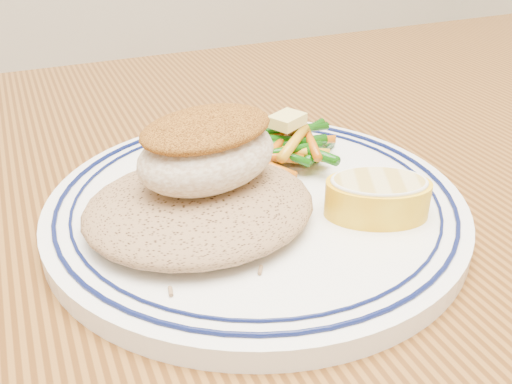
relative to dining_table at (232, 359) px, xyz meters
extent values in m
cube|color=#542E10|center=(0.00, 0.00, 0.08)|extent=(1.50, 0.90, 0.04)
cylinder|color=#542E10|center=(0.68, 0.38, -0.30)|extent=(0.07, 0.07, 0.71)
cylinder|color=white|center=(0.03, 0.03, 0.10)|extent=(0.29, 0.29, 0.01)
torus|color=#0A113F|center=(0.03, 0.03, 0.11)|extent=(0.27, 0.27, 0.00)
torus|color=#0A113F|center=(0.03, 0.03, 0.11)|extent=(0.25, 0.25, 0.00)
ellipsoid|color=olive|center=(-0.01, 0.02, 0.13)|extent=(0.15, 0.13, 0.03)
ellipsoid|color=beige|center=(0.00, 0.03, 0.15)|extent=(0.11, 0.09, 0.04)
ellipsoid|color=#935617|center=(0.00, 0.03, 0.17)|extent=(0.10, 0.08, 0.02)
cylinder|color=#0F4C09|center=(0.08, 0.08, 0.11)|extent=(0.04, 0.05, 0.01)
cylinder|color=orange|center=(0.09, 0.07, 0.12)|extent=(0.04, 0.05, 0.01)
cylinder|color=#B65409|center=(0.05, 0.10, 0.12)|extent=(0.06, 0.01, 0.01)
cylinder|color=#0F4C09|center=(0.10, 0.07, 0.12)|extent=(0.05, 0.05, 0.02)
cylinder|color=#B65409|center=(0.08, 0.10, 0.12)|extent=(0.05, 0.04, 0.01)
cylinder|color=#B65409|center=(0.06, 0.09, 0.12)|extent=(0.05, 0.02, 0.01)
cylinder|color=#B65409|center=(0.06, 0.07, 0.12)|extent=(0.05, 0.03, 0.01)
cylinder|color=orange|center=(0.07, 0.10, 0.12)|extent=(0.05, 0.03, 0.01)
cylinder|color=orange|center=(0.06, 0.10, 0.12)|extent=(0.03, 0.04, 0.01)
cylinder|color=#B65409|center=(0.05, 0.06, 0.12)|extent=(0.03, 0.05, 0.01)
cylinder|color=#B65409|center=(0.09, 0.08, 0.12)|extent=(0.05, 0.03, 0.01)
cylinder|color=orange|center=(0.07, 0.06, 0.13)|extent=(0.05, 0.04, 0.01)
cylinder|color=#0F4C09|center=(0.06, 0.09, 0.12)|extent=(0.05, 0.04, 0.01)
cylinder|color=#0F4C09|center=(0.09, 0.05, 0.13)|extent=(0.02, 0.06, 0.01)
cylinder|color=#0F4C09|center=(0.08, 0.07, 0.13)|extent=(0.06, 0.01, 0.01)
cylinder|color=#B65409|center=(0.06, 0.06, 0.13)|extent=(0.05, 0.02, 0.01)
cylinder|color=#0F4C09|center=(0.06, 0.06, 0.13)|extent=(0.04, 0.05, 0.01)
cylinder|color=#0F4C09|center=(0.09, 0.08, 0.13)|extent=(0.05, 0.02, 0.01)
cylinder|color=#0F4C09|center=(0.07, 0.06, 0.13)|extent=(0.05, 0.01, 0.01)
cylinder|color=#B65409|center=(0.06, 0.07, 0.13)|extent=(0.05, 0.04, 0.01)
cylinder|color=#B65409|center=(0.09, 0.06, 0.13)|extent=(0.02, 0.06, 0.01)
cylinder|color=#B65409|center=(0.05, 0.10, 0.13)|extent=(0.05, 0.01, 0.01)
cylinder|color=#B65409|center=(0.06, 0.08, 0.13)|extent=(0.05, 0.01, 0.01)
cylinder|color=orange|center=(0.08, 0.06, 0.13)|extent=(0.04, 0.04, 0.01)
cylinder|color=#0F4C09|center=(0.09, 0.09, 0.13)|extent=(0.06, 0.01, 0.01)
cylinder|color=#0F4C09|center=(0.06, 0.08, 0.13)|extent=(0.06, 0.03, 0.01)
cube|color=#F4E377|center=(0.08, 0.08, 0.14)|extent=(0.03, 0.03, 0.01)
torus|color=white|center=(0.10, -0.02, 0.14)|extent=(0.08, 0.08, 0.00)
camera|label=1|loc=(-0.10, -0.28, 0.31)|focal=40.00mm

